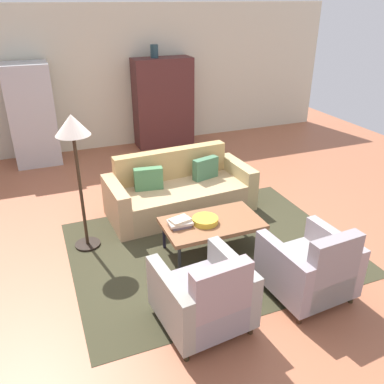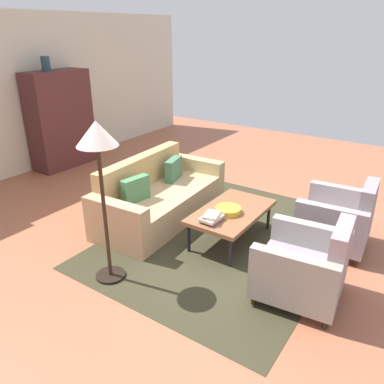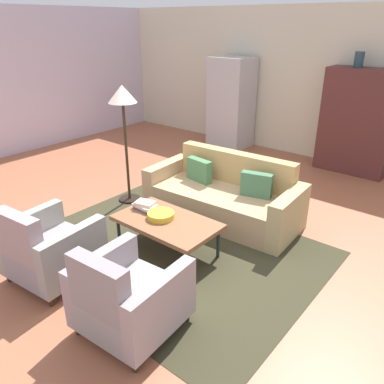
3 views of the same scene
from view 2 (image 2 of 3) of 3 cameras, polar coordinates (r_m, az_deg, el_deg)
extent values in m
plane|color=#A55F41|center=(4.91, 3.32, -7.32)|extent=(11.57, 11.57, 0.00)
cube|color=beige|center=(7.49, -26.66, 12.47)|extent=(9.64, 0.12, 2.80)
cube|color=#363421|center=(4.98, 5.24, -6.87)|extent=(3.40, 2.60, 0.01)
cube|color=tan|center=(5.40, -4.43, -1.84)|extent=(1.79, 1.00, 0.42)
cube|color=tan|center=(5.52, -7.57, 1.05)|extent=(1.75, 0.28, 0.86)
cube|color=tan|center=(6.11, 0.70, 2.29)|extent=(0.23, 0.91, 0.62)
cube|color=tan|center=(4.69, -11.22, -4.98)|extent=(0.23, 0.91, 0.62)
cube|color=#447150|center=(5.66, -2.77, 3.44)|extent=(0.42, 0.22, 0.32)
cube|color=#487C4E|center=(4.98, -8.47, 0.39)|extent=(0.41, 0.17, 0.32)
cylinder|color=black|center=(4.60, -0.46, -6.88)|extent=(0.04, 0.04, 0.37)
cylinder|color=#1D2627|center=(5.41, 5.94, -2.17)|extent=(0.04, 0.04, 0.37)
cylinder|color=#252628|center=(4.35, 5.69, -8.93)|extent=(0.04, 0.04, 0.37)
cylinder|color=black|center=(5.20, 11.37, -3.63)|extent=(0.04, 0.04, 0.37)
cube|color=brown|center=(4.77, 5.93, -2.96)|extent=(1.20, 0.70, 0.05)
cylinder|color=black|center=(3.92, 9.21, -15.65)|extent=(0.05, 0.05, 0.10)
cylinder|color=#3A1B15|center=(4.46, 12.25, -10.64)|extent=(0.05, 0.05, 0.10)
cylinder|color=#2D2615|center=(3.83, 19.30, -18.08)|extent=(0.05, 0.05, 0.10)
cylinder|color=#3B2815|center=(4.37, 20.98, -12.57)|extent=(0.05, 0.05, 0.10)
cube|color=gray|center=(4.01, 15.76, -11.82)|extent=(0.64, 0.85, 0.30)
cube|color=gray|center=(3.85, 20.97, -9.93)|extent=(0.57, 0.19, 0.78)
cube|color=gray|center=(3.66, 14.67, -12.94)|extent=(0.20, 0.81, 0.56)
cube|color=gray|center=(4.22, 17.07, -7.94)|extent=(0.20, 0.81, 0.56)
cylinder|color=#321F21|center=(4.87, 15.32, -7.80)|extent=(0.05, 0.05, 0.10)
cylinder|color=#2F1B1D|center=(5.46, 17.29, -4.51)|extent=(0.05, 0.05, 0.10)
cylinder|color=#3C2414|center=(4.79, 23.23, -9.57)|extent=(0.05, 0.05, 0.10)
cylinder|color=#312A16|center=(5.39, 24.31, -6.01)|extent=(0.05, 0.05, 0.10)
cube|color=gray|center=(5.02, 20.36, -4.90)|extent=(0.61, 0.84, 0.30)
cube|color=gray|center=(4.89, 24.51, -3.21)|extent=(0.57, 0.18, 0.78)
cube|color=gray|center=(4.66, 19.76, -5.24)|extent=(0.18, 0.81, 0.56)
cube|color=#9D8E91|center=(5.27, 21.27, -2.10)|extent=(0.18, 0.81, 0.56)
cylinder|color=gold|center=(4.68, 5.42, -2.71)|extent=(0.31, 0.31, 0.07)
cube|color=#60545F|center=(4.47, 2.94, -4.22)|extent=(0.24, 0.20, 0.03)
cube|color=beige|center=(4.45, 2.95, -3.86)|extent=(0.29, 0.20, 0.03)
cube|color=beige|center=(4.44, 2.96, -3.49)|extent=(0.26, 0.21, 0.03)
cube|color=#502726|center=(7.76, -19.06, 10.15)|extent=(1.20, 0.50, 1.80)
cube|color=#392618|center=(7.80, -21.97, 9.80)|extent=(0.56, 0.01, 1.51)
cube|color=#401D1E|center=(8.14, -18.51, 10.79)|extent=(0.56, 0.01, 1.51)
cylinder|color=#254049|center=(7.53, -21.05, 17.48)|extent=(0.15, 0.15, 0.25)
cylinder|color=black|center=(4.36, -12.05, -12.06)|extent=(0.32, 0.32, 0.03)
cylinder|color=#322417|center=(3.98, -12.93, -3.31)|extent=(0.04, 0.04, 1.45)
cone|color=silver|center=(3.69, -14.10, 8.51)|extent=(0.40, 0.40, 0.24)
camera|label=1|loc=(2.76, 81.53, 12.49)|focal=37.65mm
camera|label=3|loc=(6.54, 43.97, 17.30)|focal=35.95mm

